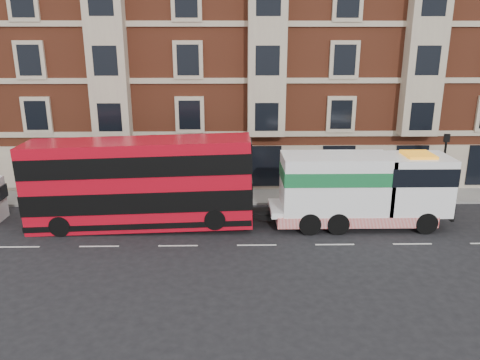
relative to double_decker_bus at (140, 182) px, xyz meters
name	(u,v)px	position (x,y,z in m)	size (l,w,h in m)	color
ground	(257,245)	(6.27, -2.61, -2.61)	(120.00, 120.00, 0.00)	black
sidewalk	(251,196)	(6.27, 4.89, -2.53)	(90.00, 3.00, 0.15)	slate
victorian_terrace	(254,39)	(6.77, 12.39, 7.46)	(45.00, 12.00, 20.40)	brown
lamp_post_west	(155,164)	(0.27, 3.59, 0.07)	(0.35, 0.15, 4.35)	black
lamp_post_east	(444,163)	(18.27, 3.59, 0.07)	(0.35, 0.15, 4.35)	black
double_decker_bus	(140,182)	(0.00, 0.00, 0.00)	(12.16, 2.79, 4.92)	red
tow_truck	(359,189)	(12.06, 0.00, -0.46)	(9.74, 2.88, 4.06)	white
pedestrian	(63,184)	(-5.99, 4.90, -1.59)	(0.63, 0.41, 1.73)	black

